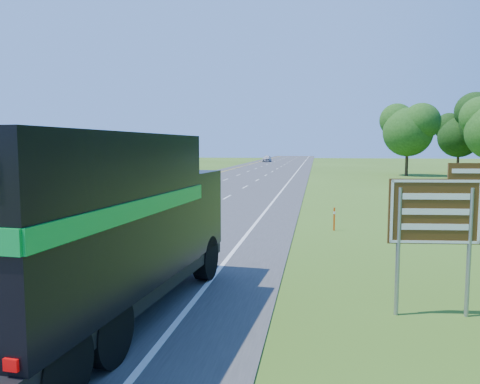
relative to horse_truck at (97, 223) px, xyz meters
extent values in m
cube|color=#38383A|center=(-3.84, 46.06, -2.20)|extent=(15.00, 260.00, 0.04)
cube|color=yellow|center=(-9.34, 46.06, -2.18)|extent=(0.15, 260.00, 0.01)
cube|color=white|center=(1.66, 46.06, -2.18)|extent=(0.15, 260.00, 0.01)
cylinder|color=black|center=(-0.91, 3.81, -1.55)|extent=(0.50, 1.29, 1.26)
cylinder|color=black|center=(1.49, 3.62, -1.55)|extent=(0.50, 1.29, 1.26)
cylinder|color=black|center=(1.06, -1.86, -1.55)|extent=(0.50, 1.29, 1.26)
cylinder|color=black|center=(0.95, -3.23, -1.55)|extent=(0.50, 1.29, 1.26)
cube|color=black|center=(0.00, 0.06, -1.41)|extent=(3.46, 9.36, 0.32)
cube|color=black|center=(0.28, 3.60, -0.17)|extent=(2.96, 2.28, 2.18)
cube|color=black|center=(0.37, 4.65, 0.41)|extent=(2.52, 0.27, 0.69)
cube|color=black|center=(-0.06, -0.74, 0.32)|extent=(3.38, 6.85, 3.15)
cube|color=#089530|center=(-1.51, -0.62, 0.48)|extent=(0.57, 6.63, 0.34)
cube|color=#089530|center=(1.39, -0.85, 0.48)|extent=(0.57, 6.63, 0.34)
cube|color=#B20505|center=(0.88, -4.17, -1.08)|extent=(0.21, 0.06, 0.16)
imported|color=silver|center=(-7.32, 30.32, -1.18)|extent=(3.92, 7.44, 2.00)
imported|color=silver|center=(-7.44, 104.69, -1.37)|extent=(2.01, 4.79, 1.62)
cylinder|color=gray|center=(6.46, 1.64, -0.75)|extent=(0.10, 0.10, 2.95)
cylinder|color=gray|center=(8.03, 1.80, -0.75)|extent=(0.10, 0.10, 2.95)
cube|color=#4B2C10|center=(7.25, 1.72, 0.18)|extent=(2.06, 0.27, 1.47)
cube|color=#4B2C10|center=(7.88, 1.79, 1.10)|extent=(0.79, 0.14, 0.35)
cube|color=white|center=(7.25, 1.69, 0.18)|extent=(1.95, 0.21, 1.41)
cube|color=#E4420C|center=(5.44, 12.38, -1.69)|extent=(0.08, 0.04, 1.07)
cube|color=white|center=(5.44, 12.38, -1.40)|extent=(0.09, 0.05, 0.12)
camera|label=1|loc=(4.61, -9.22, 1.64)|focal=35.00mm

